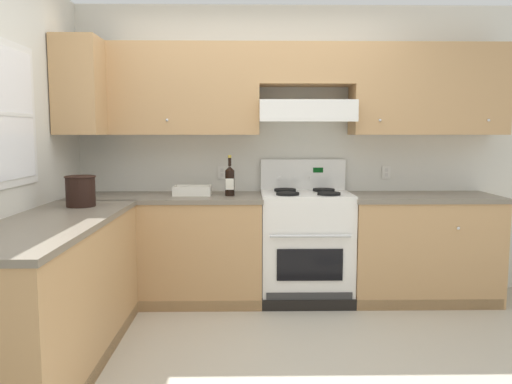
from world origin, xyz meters
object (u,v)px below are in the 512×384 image
Objects in this scene: wine_bottle at (230,180)px; bucket at (81,190)px; bowl at (193,192)px; stove at (306,245)px.

wine_bottle is 1.54× the size of bucket.
bucket is at bearing -149.64° from wine_bottle.
bucket is (-0.72, -0.69, 0.09)m from bowl.
bowl is 1.44× the size of bucket.
wine_bottle is at bearing 30.36° from bucket.
stove is 1.07m from bowl.
bowl is at bearing 43.53° from bucket.
bucket is at bearing -158.83° from stove.
wine_bottle is at bearing -13.40° from bowl.
stove is 1.90m from bucket.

